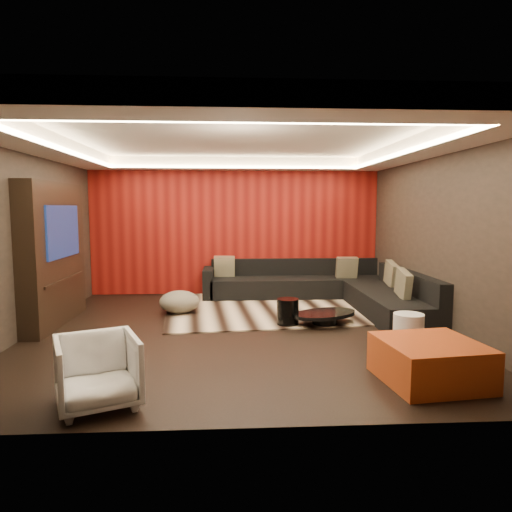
{
  "coord_description": "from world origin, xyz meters",
  "views": [
    {
      "loc": [
        -0.11,
        -6.59,
        1.81
      ],
      "look_at": [
        0.3,
        0.6,
        1.05
      ],
      "focal_mm": 32.0,
      "sensor_mm": 36.0,
      "label": 1
    }
  ],
  "objects": [
    {
      "name": "floor",
      "position": [
        0.0,
        0.0,
        -0.01
      ],
      "size": [
        6.0,
        6.0,
        0.02
      ],
      "primitive_type": "cube",
      "color": "black",
      "rests_on": "ground"
    },
    {
      "name": "ceiling",
      "position": [
        0.0,
        0.0,
        2.81
      ],
      "size": [
        6.0,
        6.0,
        0.02
      ],
      "primitive_type": "cube",
      "color": "silver",
      "rests_on": "ground"
    },
    {
      "name": "wall_back",
      "position": [
        0.0,
        3.01,
        1.4
      ],
      "size": [
        6.0,
        0.02,
        2.8
      ],
      "primitive_type": "cube",
      "color": "black",
      "rests_on": "ground"
    },
    {
      "name": "wall_left",
      "position": [
        -3.01,
        0.0,
        1.4
      ],
      "size": [
        0.02,
        6.0,
        2.8
      ],
      "primitive_type": "cube",
      "color": "black",
      "rests_on": "ground"
    },
    {
      "name": "wall_right",
      "position": [
        3.01,
        0.0,
        1.4
      ],
      "size": [
        0.02,
        6.0,
        2.8
      ],
      "primitive_type": "cube",
      "color": "black",
      "rests_on": "ground"
    },
    {
      "name": "red_feature_wall",
      "position": [
        0.0,
        2.97,
        1.4
      ],
      "size": [
        5.98,
        0.05,
        2.78
      ],
      "primitive_type": "cube",
      "color": "#6B0C0A",
      "rests_on": "ground"
    },
    {
      "name": "soffit_back",
      "position": [
        0.0,
        2.7,
        2.69
      ],
      "size": [
        6.0,
        0.6,
        0.22
      ],
      "primitive_type": "cube",
      "color": "silver",
      "rests_on": "ground"
    },
    {
      "name": "soffit_front",
      "position": [
        0.0,
        -2.7,
        2.69
      ],
      "size": [
        6.0,
        0.6,
        0.22
      ],
      "primitive_type": "cube",
      "color": "silver",
      "rests_on": "ground"
    },
    {
      "name": "soffit_left",
      "position": [
        -2.7,
        0.0,
        2.69
      ],
      "size": [
        0.6,
        4.8,
        0.22
      ],
      "primitive_type": "cube",
      "color": "silver",
      "rests_on": "ground"
    },
    {
      "name": "soffit_right",
      "position": [
        2.7,
        0.0,
        2.69
      ],
      "size": [
        0.6,
        4.8,
        0.22
      ],
      "primitive_type": "cube",
      "color": "silver",
      "rests_on": "ground"
    },
    {
      "name": "cove_back",
      "position": [
        0.0,
        2.36,
        2.6
      ],
      "size": [
        4.8,
        0.08,
        0.04
      ],
      "primitive_type": "cube",
      "color": "#FFD899",
      "rests_on": "ground"
    },
    {
      "name": "cove_front",
      "position": [
        0.0,
        -2.36,
        2.6
      ],
      "size": [
        4.8,
        0.08,
        0.04
      ],
      "primitive_type": "cube",
      "color": "#FFD899",
      "rests_on": "ground"
    },
    {
      "name": "cove_left",
      "position": [
        -2.36,
        0.0,
        2.6
      ],
      "size": [
        0.08,
        4.8,
        0.04
      ],
      "primitive_type": "cube",
      "color": "#FFD899",
      "rests_on": "ground"
    },
    {
      "name": "cove_right",
      "position": [
        2.36,
        0.0,
        2.6
      ],
      "size": [
        0.08,
        4.8,
        0.04
      ],
      "primitive_type": "cube",
      "color": "#FFD899",
      "rests_on": "ground"
    },
    {
      "name": "tv_surround",
      "position": [
        -2.85,
        0.6,
        1.1
      ],
      "size": [
        0.3,
        2.0,
        2.2
      ],
      "primitive_type": "cube",
      "color": "black",
      "rests_on": "ground"
    },
    {
      "name": "tv_screen",
      "position": [
        -2.69,
        0.6,
        1.45
      ],
      "size": [
        0.04,
        1.3,
        0.8
      ],
      "primitive_type": "cube",
      "color": "black",
      "rests_on": "ground"
    },
    {
      "name": "tv_shelf",
      "position": [
        -2.69,
        0.6,
        0.7
      ],
      "size": [
        0.04,
        1.6,
        0.04
      ],
      "primitive_type": "cube",
      "color": "black",
      "rests_on": "ground"
    },
    {
      "name": "rug",
      "position": [
        0.76,
        1.52,
        0.01
      ],
      "size": [
        4.26,
        3.36,
        0.02
      ],
      "primitive_type": "cube",
      "rotation": [
        0.0,
        0.0,
        0.09
      ],
      "color": "beige",
      "rests_on": "floor"
    },
    {
      "name": "coffee_table",
      "position": [
        1.35,
        0.27,
        0.11
      ],
      "size": [
        1.41,
        1.41,
        0.18
      ],
      "primitive_type": "cylinder",
      "rotation": [
        0.0,
        0.0,
        0.43
      ],
      "color": "black",
      "rests_on": "rug"
    },
    {
      "name": "drum_stool",
      "position": [
        0.77,
        0.27,
        0.22
      ],
      "size": [
        0.39,
        0.39,
        0.4
      ],
      "primitive_type": "cylinder",
      "rotation": [
        0.0,
        0.0,
        -0.15
      ],
      "color": "black",
      "rests_on": "rug"
    },
    {
      "name": "striped_pouf",
      "position": [
        -0.99,
        1.16,
        0.21
      ],
      "size": [
        0.88,
        0.88,
        0.38
      ],
      "primitive_type": "ellipsoid",
      "rotation": [
        0.0,
        0.0,
        0.35
      ],
      "color": "#BDB193",
      "rests_on": "rug"
    },
    {
      "name": "white_side_table",
      "position": [
        2.15,
        -1.05,
        0.24
      ],
      "size": [
        0.47,
        0.47,
        0.48
      ],
      "primitive_type": "cylinder",
      "rotation": [
        0.0,
        0.0,
        0.26
      ],
      "color": "silver",
      "rests_on": "floor"
    },
    {
      "name": "orange_ottoman",
      "position": [
        1.97,
        -2.09,
        0.22
      ],
      "size": [
        1.08,
        1.08,
        0.43
      ],
      "primitive_type": "cube",
      "rotation": [
        0.0,
        0.0,
        0.12
      ],
      "color": "#AA3115",
      "rests_on": "floor"
    },
    {
      "name": "armchair",
      "position": [
        -1.33,
        -2.5,
        0.33
      ],
      "size": [
        0.93,
        0.94,
        0.66
      ],
      "primitive_type": "imported",
      "rotation": [
        0.0,
        0.0,
        0.4
      ],
      "color": "white",
      "rests_on": "floor"
    },
    {
      "name": "sectional_sofa",
      "position": [
        1.73,
        1.86,
        0.26
      ],
      "size": [
        3.65,
        3.5,
        0.75
      ],
      "color": "black",
      "rests_on": "floor"
    },
    {
      "name": "throw_pillows",
      "position": [
        1.85,
        1.7,
        0.62
      ],
      "size": [
        3.3,
        2.7,
        0.5
      ],
      "color": "#C0B68D",
      "rests_on": "sectional_sofa"
    }
  ]
}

